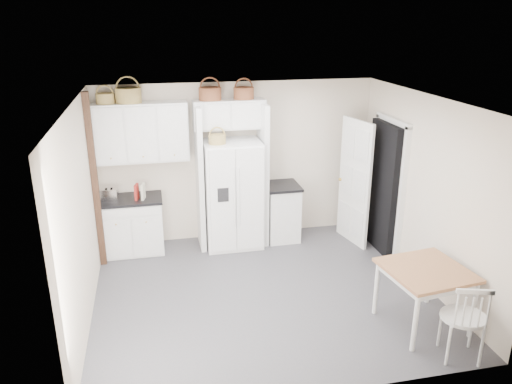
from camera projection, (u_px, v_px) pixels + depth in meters
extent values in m
plane|color=#42414D|center=(264.00, 293.00, 6.80)|extent=(4.50, 4.50, 0.00)
plane|color=white|center=(266.00, 102.00, 5.93)|extent=(4.50, 4.50, 0.00)
plane|color=beige|center=(237.00, 162.00, 8.21)|extent=(4.50, 0.00, 4.50)
plane|color=beige|center=(81.00, 218.00, 5.92)|extent=(0.00, 4.00, 4.00)
plane|color=beige|center=(425.00, 192.00, 6.81)|extent=(0.00, 4.00, 4.00)
cube|color=white|center=(232.00, 194.00, 7.99)|extent=(0.90, 0.72, 1.73)
cube|color=white|center=(133.00, 226.00, 7.88)|extent=(0.93, 0.59, 0.86)
cube|color=white|center=(281.00, 213.00, 8.35)|extent=(0.52, 0.62, 0.91)
cube|color=#9C613E|center=(423.00, 297.00, 5.98)|extent=(1.02, 1.02, 0.76)
cube|color=white|center=(463.00, 317.00, 5.38)|extent=(0.60, 0.57, 1.00)
cube|color=black|center=(130.00, 199.00, 7.73)|extent=(0.97, 0.63, 0.04)
cube|color=black|center=(282.00, 186.00, 8.19)|extent=(0.56, 0.66, 0.04)
cube|color=silver|center=(109.00, 195.00, 7.61)|extent=(0.28, 0.19, 0.18)
cube|color=maroon|center=(137.00, 192.00, 7.63)|extent=(0.07, 0.16, 0.24)
cube|color=beige|center=(143.00, 192.00, 7.65)|extent=(0.07, 0.16, 0.24)
cylinder|color=olive|center=(105.00, 99.00, 7.28)|extent=(0.27, 0.27, 0.15)
cylinder|color=olive|center=(128.00, 95.00, 7.34)|extent=(0.38, 0.38, 0.22)
cylinder|color=brown|center=(210.00, 94.00, 7.58)|extent=(0.34, 0.34, 0.19)
cylinder|color=brown|center=(244.00, 93.00, 7.69)|extent=(0.32, 0.32, 0.18)
cylinder|color=olive|center=(217.00, 139.00, 7.54)|extent=(0.26, 0.26, 0.14)
cube|color=white|center=(142.00, 132.00, 7.56)|extent=(1.40, 0.34, 0.90)
cube|color=white|center=(229.00, 114.00, 7.75)|extent=(1.12, 0.34, 0.45)
cube|color=white|center=(200.00, 178.00, 7.85)|extent=(0.08, 0.60, 2.30)
cube|color=white|center=(263.00, 174.00, 8.05)|extent=(0.08, 0.60, 2.30)
cube|color=black|center=(95.00, 183.00, 7.18)|extent=(0.09, 0.09, 2.60)
cube|color=black|center=(384.00, 188.00, 7.81)|extent=(0.18, 0.85, 2.05)
cube|color=white|center=(355.00, 183.00, 8.05)|extent=(0.21, 0.79, 2.05)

